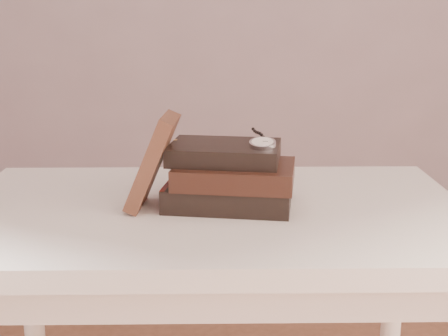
{
  "coord_description": "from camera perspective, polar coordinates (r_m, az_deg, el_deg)",
  "views": [
    {
      "loc": [
        0.01,
        -0.8,
        1.13
      ],
      "look_at": [
        0.02,
        0.36,
        0.82
      ],
      "focal_mm": 49.38,
      "sensor_mm": 36.0,
      "label": 1
    }
  ],
  "objects": [
    {
      "name": "book_stack",
      "position": [
        1.2,
        0.54,
        -0.85
      ],
      "size": [
        0.27,
        0.21,
        0.12
      ],
      "color": "black",
      "rests_on": "table"
    },
    {
      "name": "pocket_watch",
      "position": [
        1.17,
        3.56,
        2.34
      ],
      "size": [
        0.06,
        0.15,
        0.02
      ],
      "color": "silver",
      "rests_on": "book_stack"
    },
    {
      "name": "table",
      "position": [
        1.24,
        -1.08,
        -7.57
      ],
      "size": [
        1.0,
        0.6,
        0.75
      ],
      "color": "silver",
      "rests_on": "ground"
    },
    {
      "name": "journal",
      "position": [
        1.18,
        -6.63,
        0.6
      ],
      "size": [
        0.11,
        0.12,
        0.18
      ],
      "primitive_type": "cube",
      "rotation": [
        0.0,
        0.4,
        -0.08
      ],
      "color": "#3E2118",
      "rests_on": "table"
    },
    {
      "name": "eyeglasses",
      "position": [
        1.29,
        -2.81,
        0.8
      ],
      "size": [
        0.12,
        0.13,
        0.05
      ],
      "color": "silver",
      "rests_on": "book_stack"
    }
  ]
}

